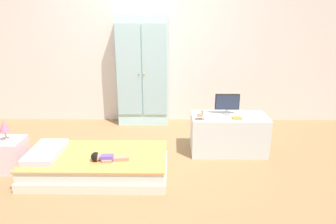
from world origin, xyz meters
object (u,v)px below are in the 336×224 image
Objects in this scene: nightstand at (9,155)px; book_orange at (237,118)px; table_lamp at (4,127)px; bed at (98,165)px; doll at (103,157)px; tv_stand at (228,134)px; wardrobe at (143,72)px; tv_monitor at (227,103)px; rocking_horse_toy at (201,115)px.

book_orange is (2.62, 0.40, 0.31)m from nightstand.
table_lamp is at bearing -171.38° from book_orange.
nightstand reaches higher than bed.
doll is 0.42× the size of tv_stand.
wardrobe is (0.36, 1.67, 0.72)m from bed.
doll is 1.08× the size of nightstand.
book_orange is at bearing 22.88° from doll.
doll is 1.75× the size of table_lamp.
wardrobe reaches higher than bed.
wardrobe is at bearing 77.80° from bed.
nightstand is 1.19× the size of tv_monitor.
nightstand is 0.39× the size of tv_stand.
tv_stand is at bearing -73.13° from tv_monitor.
tv_stand is 7.37× the size of rocking_horse_toy.
table_lamp is 0.24× the size of tv_stand.
doll is 1.65m from book_orange.
book_orange is (0.07, -0.10, 0.25)m from tv_stand.
book_orange is at bearing 8.62° from table_lamp.
bed is 3.86× the size of doll.
doll is at bearing -11.99° from table_lamp.
table_lamp is at bearing -131.45° from wardrobe.
bed is 1.85m from wardrobe.
rocking_horse_toy reaches higher than book_orange.
bed is 4.17× the size of nightstand.
table_lamp reaches higher than doll.
table_lamp is 1.95× the size of book_orange.
bed is 4.98× the size of tv_monitor.
bed is 1.03m from nightstand.
table_lamp is at bearing -168.88° from tv_stand.
table_lamp is 2.60m from tv_monitor.
wardrobe reaches higher than tv_stand.
tv_stand is at bearing 21.46° from rocking_horse_toy.
doll is 1.15m from nightstand.
wardrobe is 1.74m from book_orange.
rocking_horse_toy is (1.06, 0.59, 0.27)m from doll.
rocking_horse_toy reaches higher than tv_stand.
nightstand is at bearing 0.00° from table_lamp.
nightstand is at bearing -131.45° from wardrobe.
table_lamp is 2.21m from rocking_horse_toy.
tv_stand is 0.40m from tv_monitor.
bed is 1.10m from table_lamp.
doll is 1.17m from table_lamp.
tv_monitor reaches higher than table_lamp.
nightstand is 0.22× the size of wardrobe.
doll is 1.91m from wardrobe.
table_lamp is 2.62m from tv_stand.
tv_monitor reaches higher than tv_stand.
book_orange is (2.62, 0.40, -0.02)m from table_lamp.
nightstand is at bearing -170.76° from rocking_horse_toy.
tv_monitor reaches higher than bed.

